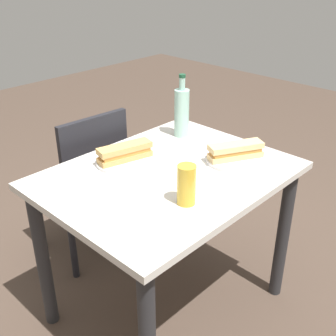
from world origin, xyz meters
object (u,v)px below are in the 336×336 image
(chair_far, at_px, (87,178))
(plate_far, at_px, (125,161))
(dining_table, at_px, (168,198))
(knife_far, at_px, (117,155))
(plate_near, at_px, (235,159))
(baguette_sandwich_far, at_px, (125,152))
(beer_glass, at_px, (186,185))
(baguette_sandwich_near, at_px, (236,151))
(water_bottle, at_px, (182,112))
(knife_near, at_px, (227,152))

(chair_far, height_order, plate_far, chair_far)
(dining_table, height_order, knife_far, knife_far)
(plate_near, relative_size, baguette_sandwich_far, 1.04)
(dining_table, distance_m, beer_glass, 0.32)
(dining_table, xyz_separation_m, beer_glass, (-0.13, -0.21, 0.20))
(baguette_sandwich_near, height_order, water_bottle, water_bottle)
(dining_table, distance_m, water_bottle, 0.47)
(plate_far, height_order, knife_far, knife_far)
(baguette_sandwich_near, distance_m, plate_far, 0.48)
(knife_far, height_order, beer_glass, beer_glass)
(plate_near, height_order, knife_far, knife_far)
(plate_near, height_order, beer_glass, beer_glass)
(knife_far, bearing_deg, plate_near, -49.20)
(dining_table, xyz_separation_m, baguette_sandwich_near, (0.28, -0.14, 0.18))
(knife_near, bearing_deg, plate_near, -106.37)
(plate_far, bearing_deg, water_bottle, 3.86)
(baguette_sandwich_far, bearing_deg, knife_far, 87.16)
(plate_far, bearing_deg, baguette_sandwich_far, 90.00)
(dining_table, xyz_separation_m, plate_far, (-0.06, 0.20, 0.13))
(baguette_sandwich_near, xyz_separation_m, baguette_sandwich_far, (-0.34, 0.34, 0.00))
(plate_far, bearing_deg, baguette_sandwich_near, -44.38)
(knife_near, bearing_deg, baguette_sandwich_far, 141.83)
(plate_near, bearing_deg, baguette_sandwich_near, 0.00)
(plate_near, bearing_deg, knife_far, 130.80)
(chair_far, relative_size, knife_near, 4.84)
(beer_glass, bearing_deg, baguette_sandwich_far, 81.12)
(knife_near, height_order, beer_glass, beer_glass)
(chair_far, height_order, baguette_sandwich_far, chair_far)
(baguette_sandwich_near, bearing_deg, beer_glass, -169.52)
(baguette_sandwich_near, bearing_deg, water_bottle, 82.21)
(baguette_sandwich_near, xyz_separation_m, water_bottle, (0.05, 0.36, 0.08))
(knife_near, bearing_deg, plate_far, 141.83)
(baguette_sandwich_far, xyz_separation_m, knife_far, (0.00, 0.06, -0.03))
(baguette_sandwich_near, height_order, baguette_sandwich_far, same)
(baguette_sandwich_near, bearing_deg, dining_table, 153.73)
(dining_table, bearing_deg, baguette_sandwich_near, -26.27)
(knife_near, height_order, water_bottle, water_bottle)
(water_bottle, bearing_deg, beer_glass, -136.23)
(dining_table, height_order, chair_far, chair_far)
(dining_table, distance_m, knife_far, 0.30)
(beer_glass, bearing_deg, knife_near, 16.97)
(baguette_sandwich_near, distance_m, knife_near, 0.06)
(knife_near, distance_m, plate_far, 0.46)
(knife_far, bearing_deg, water_bottle, -4.66)
(knife_far, xyz_separation_m, beer_glass, (-0.07, -0.47, 0.06))
(dining_table, distance_m, baguette_sandwich_far, 0.27)
(water_bottle, distance_m, beer_glass, 0.63)
(dining_table, relative_size, knife_far, 5.67)
(water_bottle, relative_size, beer_glass, 2.02)
(chair_far, relative_size, baguette_sandwich_far, 3.49)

